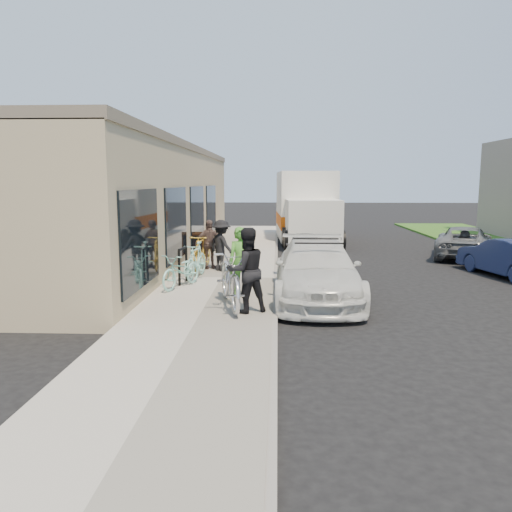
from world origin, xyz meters
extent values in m
plane|color=black|center=(0.00, 0.00, 0.00)|extent=(120.00, 120.00, 0.00)
cube|color=#A6A095|center=(-2.00, 3.00, 0.07)|extent=(3.00, 34.00, 0.15)
cube|color=gray|center=(-0.45, 3.00, 0.07)|extent=(0.12, 34.00, 0.13)
cube|color=tan|center=(-5.25, 8.00, 2.00)|extent=(3.50, 20.00, 4.00)
cube|color=#6D6252|center=(-5.25, 8.00, 4.10)|extent=(3.60, 20.00, 0.25)
cube|color=black|center=(-3.48, 0.00, 1.60)|extent=(0.06, 3.00, 2.20)
cube|color=black|center=(-3.48, 4.00, 1.60)|extent=(0.06, 3.00, 2.20)
cube|color=black|center=(-3.48, 8.00, 1.60)|extent=(0.06, 3.00, 2.20)
cube|color=black|center=(-3.48, 12.00, 1.60)|extent=(0.06, 3.00, 2.20)
cylinder|color=black|center=(-2.98, 1.80, 0.62)|extent=(0.07, 0.07, 0.95)
cylinder|color=black|center=(-2.90, 2.43, 0.62)|extent=(0.07, 0.07, 0.95)
cylinder|color=black|center=(-2.94, 2.12, 1.10)|extent=(0.14, 0.63, 0.07)
cube|color=black|center=(-3.32, 6.71, 0.60)|extent=(0.58, 0.32, 0.89)
cube|color=black|center=(-3.26, 7.03, 0.60)|extent=(0.58, 0.32, 0.89)
cube|color=black|center=(-3.33, 6.67, 0.65)|extent=(0.45, 0.23, 0.64)
imported|color=silver|center=(0.56, 1.01, 0.71)|extent=(2.06, 4.95, 1.43)
cylinder|color=black|center=(0.56, 0.47, 1.45)|extent=(1.13, 0.04, 0.04)
cylinder|color=black|center=(0.56, 1.42, 1.45)|extent=(1.13, 0.04, 0.04)
imported|color=gray|center=(0.57, 6.55, 0.55)|extent=(1.51, 3.31, 1.10)
cube|color=silver|center=(1.10, 10.25, 1.06)|extent=(2.34, 2.34, 2.12)
cube|color=black|center=(1.10, 10.25, 1.51)|extent=(2.07, 0.17, 1.01)
cube|color=silver|center=(0.94, 13.60, 1.73)|extent=(2.80, 4.82, 3.24)
cube|color=#CC530C|center=(0.94, 13.60, 1.01)|extent=(2.82, 4.84, 0.61)
cylinder|color=black|center=(0.01, 9.64, 0.45)|extent=(0.32, 0.91, 0.89)
cylinder|color=black|center=(2.25, 9.75, 0.45)|extent=(0.32, 0.91, 0.89)
cylinder|color=black|center=(-0.05, 10.86, 0.45)|extent=(0.32, 0.91, 0.89)
cylinder|color=black|center=(2.19, 10.98, 0.45)|extent=(0.32, 0.91, 0.89)
cylinder|color=black|center=(-0.26, 15.11, 0.45)|extent=(0.32, 0.91, 0.89)
cylinder|color=black|center=(1.97, 15.22, 0.45)|extent=(0.32, 0.91, 0.89)
imported|color=#172146|center=(6.62, 4.23, 0.60)|extent=(2.06, 3.82, 1.19)
imported|color=#5A5D5F|center=(6.72, 8.16, 0.60)|extent=(3.35, 4.72, 1.20)
imported|color=silver|center=(-1.41, -0.35, 0.79)|extent=(1.40, 2.58, 1.29)
imported|color=#469130|center=(-1.26, 0.56, 0.99)|extent=(0.67, 0.50, 1.67)
imported|color=black|center=(-1.05, -0.81, 1.04)|extent=(1.08, 0.99, 1.78)
imported|color=#95DED0|center=(-2.71, 2.90, 0.66)|extent=(0.73, 1.74, 1.01)
imported|color=#95DED0|center=(-2.88, 1.58, 0.60)|extent=(1.16, 1.79, 0.89)
imported|color=gold|center=(-2.76, 4.30, 0.71)|extent=(0.77, 1.93, 1.13)
imported|color=black|center=(-2.12, 4.08, 0.93)|extent=(1.13, 1.13, 1.57)
imported|color=brown|center=(-2.57, 4.51, 0.92)|extent=(0.98, 0.72, 1.54)
camera|label=1|loc=(-0.40, -11.02, 2.86)|focal=35.00mm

